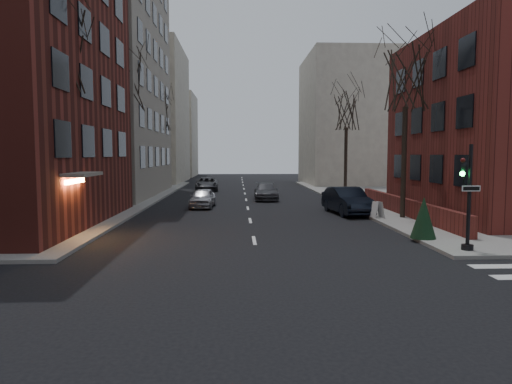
% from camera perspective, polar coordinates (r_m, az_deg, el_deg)
% --- Properties ---
extents(ground, '(160.00, 160.00, 0.00)m').
position_cam_1_polar(ground, '(8.64, 2.97, -21.16)').
color(ground, black).
rests_on(ground, ground).
extents(building_left_tan, '(18.00, 18.00, 28.00)m').
position_cam_1_polar(building_left_tan, '(45.95, -24.18, 17.19)').
color(building_left_tan, gray).
rests_on(building_left_tan, ground).
extents(low_wall_right, '(0.35, 16.00, 1.00)m').
position_cam_1_polar(low_wall_right, '(28.73, 18.10, -1.74)').
color(low_wall_right, maroon).
rests_on(low_wall_right, sidewalk_far_right).
extents(building_distant_la, '(14.00, 16.00, 18.00)m').
position_cam_1_polar(building_distant_la, '(64.55, -15.33, 9.21)').
color(building_distant_la, beige).
rests_on(building_distant_la, ground).
extents(building_distant_ra, '(14.00, 14.00, 16.00)m').
position_cam_1_polar(building_distant_ra, '(59.99, 12.99, 8.65)').
color(building_distant_ra, beige).
rests_on(building_distant_ra, ground).
extents(building_distant_lb, '(10.00, 12.00, 14.00)m').
position_cam_1_polar(building_distant_lb, '(80.74, -11.19, 6.94)').
color(building_distant_lb, beige).
rests_on(building_distant_lb, ground).
extents(traffic_signal, '(0.76, 0.44, 4.00)m').
position_cam_1_polar(traffic_signal, '(18.94, 24.91, -1.36)').
color(traffic_signal, black).
rests_on(traffic_signal, sidewalk_far_right).
extents(tree_left_a, '(4.18, 4.18, 10.26)m').
position_cam_1_polar(tree_left_a, '(23.65, -23.17, 15.82)').
color(tree_left_a, '#2D231C').
rests_on(tree_left_a, sidewalk_far_left).
extents(tree_left_b, '(4.40, 4.40, 10.80)m').
position_cam_1_polar(tree_left_b, '(35.07, -16.06, 12.98)').
color(tree_left_b, '#2D231C').
rests_on(tree_left_b, sidewalk_far_left).
extents(tree_left_c, '(3.96, 3.96, 9.72)m').
position_cam_1_polar(tree_left_c, '(48.60, -12.09, 9.65)').
color(tree_left_c, '#2D231C').
rests_on(tree_left_c, sidewalk_far_left).
extents(tree_right_a, '(3.96, 3.96, 9.72)m').
position_cam_1_polar(tree_right_a, '(27.78, 18.25, 13.31)').
color(tree_right_a, '#2D231C').
rests_on(tree_right_a, sidewalk_far_right).
extents(tree_right_b, '(3.74, 3.74, 9.18)m').
position_cam_1_polar(tree_right_b, '(41.04, 11.25, 9.98)').
color(tree_right_b, '#2D231C').
rests_on(tree_right_b, sidewalk_far_right).
extents(streetlamp_near, '(0.36, 0.36, 6.28)m').
position_cam_1_polar(streetlamp_near, '(30.66, -16.53, 5.41)').
color(streetlamp_near, black).
rests_on(streetlamp_near, sidewalk_far_left).
extents(streetlamp_far, '(0.36, 0.36, 6.28)m').
position_cam_1_polar(streetlamp_far, '(50.30, -10.95, 5.18)').
color(streetlamp_far, black).
rests_on(streetlamp_far, sidewalk_far_left).
extents(parked_sedan, '(2.41, 5.34, 1.70)m').
position_cam_1_polar(parked_sedan, '(29.34, 11.32, -1.08)').
color(parked_sedan, black).
rests_on(parked_sedan, ground).
extents(car_lane_silver, '(1.86, 4.10, 1.37)m').
position_cam_1_polar(car_lane_silver, '(32.60, -6.69, -0.74)').
color(car_lane_silver, '#AAA9AF').
rests_on(car_lane_silver, ground).
extents(car_lane_gray, '(2.05, 4.82, 1.39)m').
position_cam_1_polar(car_lane_gray, '(37.83, 1.26, 0.06)').
color(car_lane_gray, '#3D3E42').
rests_on(car_lane_gray, ground).
extents(car_lane_far, '(2.54, 5.08, 1.38)m').
position_cam_1_polar(car_lane_far, '(47.68, -6.18, 1.00)').
color(car_lane_far, '#39393D').
rests_on(car_lane_far, ground).
extents(sandwich_board, '(0.58, 0.68, 0.94)m').
position_cam_1_polar(sandwich_board, '(27.06, 14.93, -2.12)').
color(sandwich_board, silver).
rests_on(sandwich_board, sidewalk_far_right).
extents(evergreen_shrub, '(1.35, 1.35, 1.81)m').
position_cam_1_polar(evergreen_shrub, '(20.98, 20.21, -3.00)').
color(evergreen_shrub, '#16331A').
rests_on(evergreen_shrub, sidewalk_far_right).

